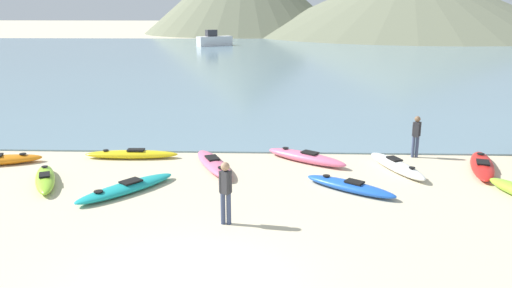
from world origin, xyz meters
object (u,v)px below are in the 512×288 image
object	(u,v)px
kayak_on_sand_3	(0,160)
kayak_on_sand_4	(350,186)
kayak_on_sand_1	(214,164)
kayak_on_sand_6	(126,188)
kayak_on_sand_2	(482,165)
kayak_on_sand_9	(306,157)
moored_boat_1	(214,40)
kayak_on_sand_5	(132,154)
kayak_on_sand_0	(45,179)
person_near_waterline	(416,134)
kayak_on_sand_7	(396,166)
person_near_foreground	(226,189)

from	to	relation	value
kayak_on_sand_3	kayak_on_sand_4	xyz separation A→B (m)	(11.84, -2.21, -0.01)
kayak_on_sand_1	kayak_on_sand_6	size ratio (longest dim) A/B	1.11
kayak_on_sand_1	kayak_on_sand_2	size ratio (longest dim) A/B	0.99
kayak_on_sand_1	kayak_on_sand_9	world-z (taller)	kayak_on_sand_9
kayak_on_sand_2	moored_boat_1	xyz separation A→B (m)	(-15.42, 54.98, 0.68)
kayak_on_sand_1	kayak_on_sand_5	world-z (taller)	kayak_on_sand_1
moored_boat_1	kayak_on_sand_3	bearing A→B (deg)	-91.23
kayak_on_sand_1	moored_boat_1	world-z (taller)	moored_boat_1
kayak_on_sand_0	moored_boat_1	bearing A→B (deg)	91.30
kayak_on_sand_3	kayak_on_sand_5	distance (m)	4.49
person_near_waterline	moored_boat_1	size ratio (longest dim) A/B	0.31
kayak_on_sand_2	kayak_on_sand_7	size ratio (longest dim) A/B	1.13
kayak_on_sand_6	person_near_waterline	xyz separation A→B (m)	(9.52, 3.91, 0.74)
kayak_on_sand_2	kayak_on_sand_7	distance (m)	2.94
kayak_on_sand_4	person_near_foreground	xyz separation A→B (m)	(-3.48, -2.47, 0.79)
kayak_on_sand_5	person_near_waterline	bearing A→B (deg)	2.69
kayak_on_sand_7	kayak_on_sand_9	size ratio (longest dim) A/B	1.02
kayak_on_sand_9	kayak_on_sand_7	bearing A→B (deg)	-16.67
kayak_on_sand_0	kayak_on_sand_6	distance (m)	2.80
kayak_on_sand_5	person_near_waterline	xyz separation A→B (m)	(10.31, 0.48, 0.73)
kayak_on_sand_3	kayak_on_sand_6	xyz separation A→B (m)	(5.20, -2.55, -0.02)
kayak_on_sand_2	person_near_waterline	distance (m)	2.45
kayak_on_sand_4	person_near_foreground	distance (m)	4.34
kayak_on_sand_9	moored_boat_1	world-z (taller)	moored_boat_1
kayak_on_sand_4	moored_boat_1	bearing A→B (deg)	100.56
kayak_on_sand_6	moored_boat_1	distance (m)	57.66
kayak_on_sand_1	kayak_on_sand_4	bearing A→B (deg)	-25.45
kayak_on_sand_6	person_near_waterline	bearing A→B (deg)	22.36
kayak_on_sand_7	kayak_on_sand_1	bearing A→B (deg)	179.08
kayak_on_sand_6	kayak_on_sand_7	distance (m)	8.78
kayak_on_sand_2	kayak_on_sand_4	xyz separation A→B (m)	(-4.77, -2.19, 0.00)
kayak_on_sand_4	kayak_on_sand_6	xyz separation A→B (m)	(-6.64, -0.34, -0.01)
kayak_on_sand_0	kayak_on_sand_4	world-z (taller)	kayak_on_sand_0
kayak_on_sand_1	kayak_on_sand_5	size ratio (longest dim) A/B	1.00
kayak_on_sand_7	kayak_on_sand_3	bearing A→B (deg)	178.95
moored_boat_1	kayak_on_sand_2	bearing A→B (deg)	-74.33
person_near_foreground	kayak_on_sand_4	bearing A→B (deg)	35.42
kayak_on_sand_0	kayak_on_sand_2	world-z (taller)	kayak_on_sand_0
kayak_on_sand_1	kayak_on_sand_7	distance (m)	6.16
person_near_waterline	kayak_on_sand_6	bearing A→B (deg)	-157.64
kayak_on_sand_3	kayak_on_sand_7	xyz separation A→B (m)	(13.68, -0.25, 0.02)
kayak_on_sand_3	kayak_on_sand_7	world-z (taller)	kayak_on_sand_7
kayak_on_sand_9	kayak_on_sand_5	bearing A→B (deg)	177.78
kayak_on_sand_9	moored_boat_1	size ratio (longest dim) A/B	0.60
kayak_on_sand_7	kayak_on_sand_9	world-z (taller)	kayak_on_sand_7
kayak_on_sand_1	moored_boat_1	xyz separation A→B (m)	(-6.34, 55.12, 0.68)
kayak_on_sand_6	person_near_foreground	world-z (taller)	person_near_foreground
kayak_on_sand_2	kayak_on_sand_9	distance (m)	5.93
kayak_on_sand_1	person_near_waterline	size ratio (longest dim) A/B	2.21
kayak_on_sand_3	kayak_on_sand_9	xyz separation A→B (m)	(10.71, 0.64, 0.02)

